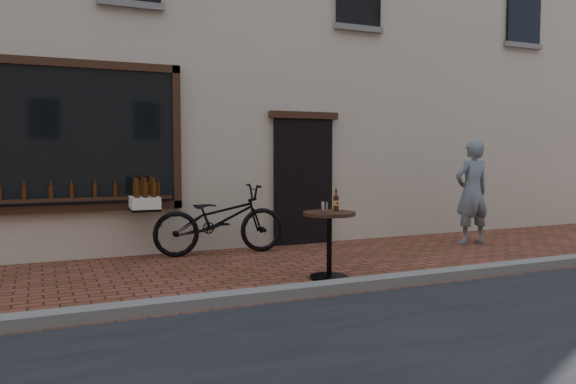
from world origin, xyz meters
name	(u,v)px	position (x,y,z in m)	size (l,w,h in m)	color
ground	(283,303)	(0.00, 0.00, 0.00)	(90.00, 90.00, 0.00)	#572F1C
kerb	(276,293)	(0.00, 0.20, 0.06)	(90.00, 0.25, 0.12)	slate
cargo_bicycle	(217,219)	(0.21, 3.09, 0.56)	(2.45, 0.83, 1.18)	black
bistro_table	(329,231)	(1.01, 0.84, 0.61)	(0.67, 0.67, 1.15)	black
pedestrian	(472,192)	(4.60, 2.23, 0.92)	(0.67, 0.44, 1.84)	slate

